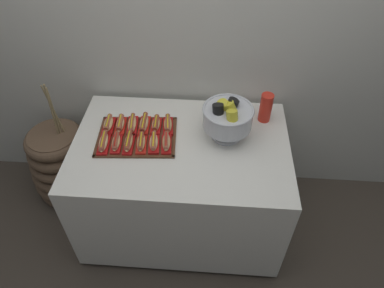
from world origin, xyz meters
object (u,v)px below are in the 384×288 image
hot_dog_1 (116,143)px  hot_dog_2 (129,142)px  hot_dog_3 (141,143)px  cup_stack (266,108)px  punch_bowl (228,117)px  hot_dog_10 (156,124)px  serving_tray (137,137)px  hot_dog_6 (108,124)px  hot_dog_5 (166,142)px  hot_dog_11 (168,125)px  buffet_table (182,183)px  hot_dog_7 (120,124)px  hot_dog_4 (154,143)px  floor_vase (63,164)px  hot_dog_9 (144,124)px  hot_dog_8 (132,124)px  hot_dog_0 (104,142)px

hot_dog_1 → hot_dog_2: (0.07, 0.00, 0.00)m
hot_dog_3 → cup_stack: bearing=22.4°
hot_dog_2 → punch_bowl: punch_bowl is taller
hot_dog_3 → cup_stack: size_ratio=0.86×
hot_dog_10 → serving_tray: bearing=-139.9°
hot_dog_3 → cup_stack: cup_stack is taller
serving_tray → hot_dog_3: bearing=-61.7°
hot_dog_2 → hot_dog_6: (-0.16, 0.15, -0.00)m
hot_dog_5 → hot_dog_6: 0.41m
serving_tray → hot_dog_11: bearing=27.6°
hot_dog_6 → hot_dog_3: bearing=-32.4°
hot_dog_1 → hot_dog_3: (0.15, 0.01, 0.00)m
buffet_table → hot_dog_7: bearing=164.3°
hot_dog_2 → hot_dog_4: hot_dog_2 is taller
floor_vase → hot_dog_7: bearing=-11.9°
hot_dog_4 → hot_dog_9: size_ratio=0.86×
buffet_table → floor_vase: floor_vase is taller
hot_dog_1 → hot_dog_6: (-0.09, 0.16, 0.00)m
hot_dog_7 → hot_dog_3: bearing=-43.9°
buffet_table → floor_vase: 0.98m
hot_dog_2 → buffet_table: bearing=9.2°
floor_vase → hot_dog_8: (0.62, -0.11, 0.54)m
hot_dog_4 → hot_dog_6: size_ratio=0.99×
hot_dog_3 → punch_bowl: punch_bowl is taller
hot_dog_4 → hot_dog_11: 0.18m
hot_dog_6 → hot_dog_11: size_ratio=0.94×
hot_dog_6 → hot_dog_8: bearing=3.8°
hot_dog_7 → buffet_table: bearing=-15.7°
serving_tray → punch_bowl: 0.57m
hot_dog_0 → hot_dog_4: size_ratio=1.15×
cup_stack → hot_dog_5: bearing=-153.5°
hot_dog_7 → punch_bowl: size_ratio=0.54×
hot_dog_2 → cup_stack: cup_stack is taller
floor_vase → punch_bowl: size_ratio=3.43×
hot_dog_2 → hot_dog_5: (0.22, 0.01, -0.00)m
floor_vase → hot_dog_11: (0.85, -0.10, 0.54)m
hot_dog_7 → hot_dog_9: 0.15m
hot_dog_6 → hot_dog_2: bearing=-43.9°
hot_dog_6 → hot_dog_5: bearing=-19.9°
hot_dog_5 → hot_dog_10: bearing=118.3°
hot_dog_6 → hot_dog_11: (0.37, 0.02, -0.00)m
serving_tray → hot_dog_1: bearing=-139.9°
hot_dog_1 → punch_bowl: bearing=12.2°
serving_tray → hot_dog_2: 0.10m
hot_dog_3 → punch_bowl: (0.51, 0.13, 0.12)m
hot_dog_5 → hot_dog_9: size_ratio=0.90×
buffet_table → floor_vase: (-0.94, 0.23, -0.13)m
hot_dog_0 → floor_vase: bearing=149.5°
hot_dog_3 → hot_dog_1: bearing=-176.2°
hot_dog_0 → hot_dog_9: 0.28m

